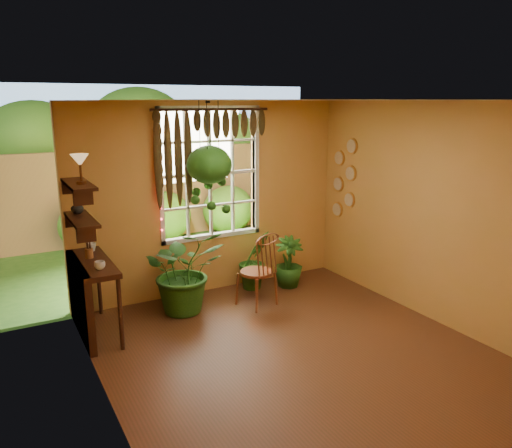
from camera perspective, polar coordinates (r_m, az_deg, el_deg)
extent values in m
plane|color=#532917|center=(5.64, 4.78, -14.66)|extent=(4.50, 4.50, 0.00)
plane|color=white|center=(4.96, 5.43, 13.92)|extent=(4.50, 4.50, 0.00)
plane|color=#CD8C46|center=(7.07, -5.12, 2.89)|extent=(4.00, 0.00, 4.00)
plane|color=#CD8C46|center=(4.39, -17.25, -4.57)|extent=(0.00, 4.50, 4.50)
plane|color=#CD8C46|center=(6.44, 20.04, 1.02)|extent=(0.00, 4.50, 4.50)
cube|color=white|center=(7.03, -5.28, 5.73)|extent=(1.52, 0.10, 1.86)
cube|color=white|center=(7.06, -5.38, 5.76)|extent=(1.38, 0.01, 1.78)
cylinder|color=#35170E|center=(6.86, -5.07, 12.91)|extent=(1.70, 0.04, 0.04)
cube|color=#35170E|center=(6.07, -18.23, -4.30)|extent=(0.40, 1.20, 0.06)
cube|color=#35170E|center=(6.19, -19.40, -8.19)|extent=(0.08, 1.18, 0.90)
cylinder|color=#35170E|center=(5.74, -15.24, -9.82)|extent=(0.05, 0.05, 0.86)
cylinder|color=#35170E|center=(6.75, -17.51, -6.36)|extent=(0.05, 0.05, 0.86)
cube|color=#35170E|center=(5.92, -19.33, 0.49)|extent=(0.25, 0.90, 0.04)
cube|color=#35170E|center=(5.85, -19.64, 4.31)|extent=(0.25, 0.90, 0.04)
cube|color=#275518|center=(12.00, -14.67, 0.39)|extent=(14.00, 10.00, 0.04)
cube|color=olive|center=(10.11, -12.43, 3.37)|extent=(12.00, 0.10, 1.80)
plane|color=#92BCF4|center=(13.49, -17.02, 8.46)|extent=(12.00, 0.00, 12.00)
cylinder|color=brown|center=(6.71, 0.06, -5.54)|extent=(0.55, 0.55, 0.04)
torus|color=brown|center=(6.43, 1.28, -1.72)|extent=(0.41, 0.16, 0.42)
imported|color=#134412|center=(6.54, -8.15, -5.26)|extent=(1.14, 1.02, 1.13)
imported|color=#134412|center=(7.30, -0.14, -4.12)|extent=(0.49, 0.41, 0.87)
imported|color=#134412|center=(7.41, 3.75, -4.35)|extent=(0.51, 0.51, 0.75)
ellipsoid|color=black|center=(6.66, -5.35, 6.00)|extent=(0.35, 0.35, 0.21)
ellipsoid|color=#134412|center=(6.64, -5.37, 6.76)|extent=(0.60, 0.60, 0.51)
imported|color=silver|center=(5.73, -17.42, -4.52)|extent=(0.14, 0.14, 0.09)
imported|color=beige|center=(6.44, -18.27, -2.52)|extent=(0.11, 0.11, 0.10)
cylinder|color=brown|center=(6.17, -18.52, -3.19)|extent=(0.09, 0.09, 0.11)
imported|color=#B2AD99|center=(6.15, -19.77, 1.82)|extent=(0.16, 0.16, 0.15)
cylinder|color=#533017|center=(5.72, -19.31, 4.49)|extent=(0.11, 0.11, 0.03)
cylinder|color=#533017|center=(5.71, -19.39, 5.50)|extent=(0.03, 0.03, 0.19)
cone|color=slate|center=(5.69, -19.51, 6.90)|extent=(0.19, 0.19, 0.13)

